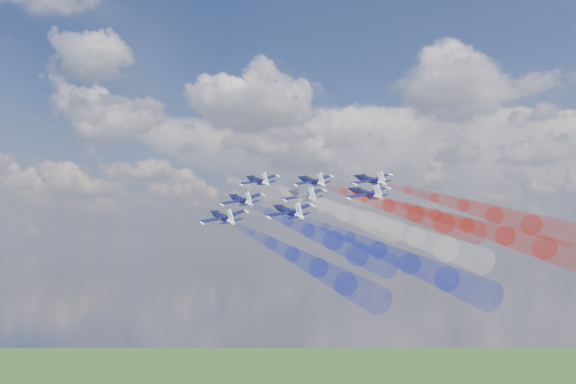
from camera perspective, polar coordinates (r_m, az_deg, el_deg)
The scene contains 16 objects.
jet_lead at distance 164.07m, azimuth -2.64°, elevation 0.99°, with size 10.69×13.36×3.56m, color black, non-canonical shape.
trail_lead at distance 137.54m, azimuth 2.97°, elevation -1.06°, with size 4.45×49.83×4.45m, color white, non-canonical shape.
jet_inner_left at distance 150.64m, azimuth -4.12°, elevation -0.69°, with size 10.69×13.36×3.56m, color black, non-canonical shape.
trail_inner_left at distance 123.96m, azimuth 1.80°, elevation -3.34°, with size 4.45×49.83×4.45m, color #1727C7, non-canonical shape.
jet_inner_right at distance 160.03m, azimuth 2.07°, elevation 0.95°, with size 10.69×13.36×3.56m, color black, non-canonical shape.
trail_inner_right at distance 134.95m, azimuth 8.72°, elevation -1.16°, with size 4.45×49.83×4.45m, color red, non-canonical shape.
jet_outer_left at distance 139.45m, azimuth -5.70°, elevation -2.20°, with size 10.69×13.36×3.56m, color black, non-canonical shape.
trail_outer_left at distance 112.63m, azimuth 0.44°, elevation -5.48°, with size 4.45×49.83×4.45m, color #1727C7, non-canonical shape.
jet_center_third at distance 147.11m, azimuth 1.25°, elevation -0.31°, with size 10.69×13.36×3.56m, color black, non-canonical shape.
trail_center_third at distance 122.01m, azimuth 8.45°, elevation -2.91°, with size 4.45×49.83×4.45m, color white, non-canonical shape.
jet_outer_right at distance 154.84m, azimuth 7.14°, elevation 1.05°, with size 10.69×13.36×3.56m, color black, non-canonical shape.
trail_outer_right at distance 131.54m, azimuth 14.95°, elevation -1.12°, with size 4.45×49.83×4.45m, color red, non-canonical shape.
jet_rear_left at distance 133.69m, azimuth 0.03°, elevation -1.70°, with size 10.69×13.36×3.56m, color black, non-canonical shape.
trail_rear_left at distance 108.50m, azimuth 7.85°, elevation -4.96°, with size 4.45×49.83×4.45m, color #1727C7, non-canonical shape.
jet_rear_right at distance 142.12m, azimuth 6.76°, elevation -0.13°, with size 10.69×13.36×3.56m, color black, non-canonical shape.
trail_rear_right at distance 118.96m, azimuth 15.33°, elevation -2.76°, with size 4.45×49.83×4.45m, color red, non-canonical shape.
Camera 1 is at (90.34, -117.45, 155.44)m, focal length 40.98 mm.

